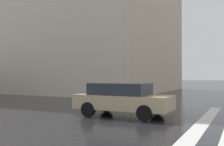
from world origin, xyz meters
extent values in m
cube|color=silver|center=(4.00, 3.92, 0.00)|extent=(13.00, 0.50, 0.01)
cube|color=beige|center=(21.87, 23.68, 9.75)|extent=(18.75, 27.24, 19.50)
cube|color=tan|center=(5.50, 7.19, 0.61)|extent=(1.75, 4.10, 0.60)
cube|color=#232833|center=(5.50, 7.34, 1.16)|extent=(1.54, 2.46, 0.50)
cylinder|color=black|center=(6.33, 5.94, 0.31)|extent=(0.20, 0.62, 0.62)
cylinder|color=black|center=(4.67, 5.94, 0.31)|extent=(0.20, 0.62, 0.62)
cylinder|color=black|center=(6.33, 8.44, 0.31)|extent=(0.20, 0.62, 0.62)
cylinder|color=black|center=(4.67, 8.44, 0.31)|extent=(0.20, 0.62, 0.62)
camera|label=1|loc=(-4.66, 2.60, 1.71)|focal=41.71mm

